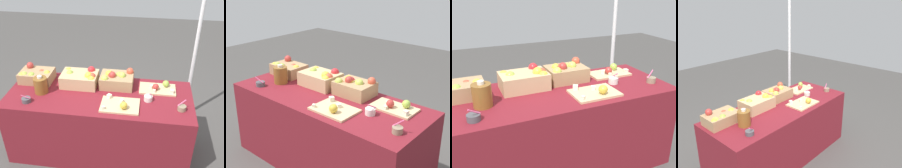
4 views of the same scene
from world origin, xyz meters
TOP-DOWN VIEW (x-y plane):
  - ground_plane at (0.00, 0.00)m, footprint 10.00×10.00m
  - table at (0.00, 0.00)m, footprint 1.90×0.76m
  - apple_crate_left at (-0.74, 0.17)m, footprint 0.36×0.25m
  - apple_crate_middle at (-0.23, 0.16)m, footprint 0.38×0.27m
  - apple_crate_right at (0.15, 0.20)m, footprint 0.35×0.26m
  - cutting_board_front at (0.24, -0.18)m, footprint 0.37×0.26m
  - cutting_board_back at (0.61, 0.17)m, footprint 0.38×0.22m
  - sample_bowl_near at (0.50, -0.04)m, footprint 0.08×0.09m
  - sample_bowl_mid at (-0.68, -0.24)m, footprint 0.09×0.09m
  - sample_bowl_far at (0.82, -0.16)m, footprint 0.09×0.08m
  - cider_jug at (-0.60, -0.05)m, footprint 0.14×0.14m
  - tent_pole at (1.02, 0.75)m, footprint 0.04×0.04m

SIDE VIEW (x-z plane):
  - ground_plane at x=0.00m, z-range 0.00..0.00m
  - table at x=0.00m, z-range 0.00..0.74m
  - cutting_board_front at x=0.24m, z-range 0.71..0.80m
  - cutting_board_back at x=0.61m, z-range 0.72..0.81m
  - sample_bowl_mid at x=-0.68m, z-range 0.71..0.81m
  - sample_bowl_far at x=0.82m, z-range 0.71..0.82m
  - sample_bowl_near at x=0.50m, z-range 0.71..0.82m
  - apple_crate_left at x=-0.74m, z-range 0.72..0.90m
  - apple_crate_middle at x=-0.23m, z-range 0.73..0.91m
  - apple_crate_right at x=0.15m, z-range 0.73..0.91m
  - cider_jug at x=-0.60m, z-range 0.73..0.92m
  - tent_pole at x=1.02m, z-range 0.00..2.20m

